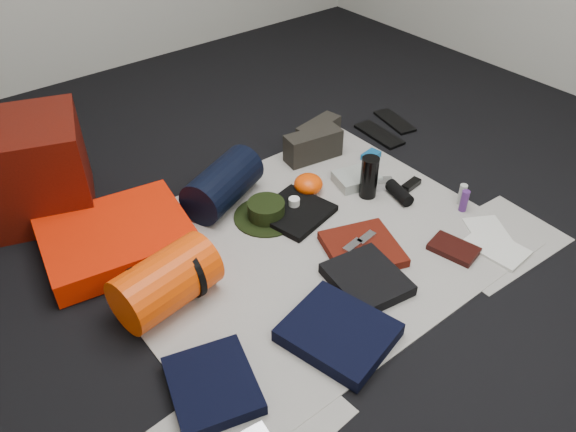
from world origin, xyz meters
TOP-DOWN VIEW (x-y plane):
  - floor at (0.00, 0.00)m, footprint 4.50×4.50m
  - newspaper_mat at (0.00, 0.00)m, footprint 1.60×1.30m
  - newspaper_sheet_front_left at (-0.70, -0.55)m, footprint 0.61×0.44m
  - newspaper_sheet_front_right at (0.65, -0.50)m, footprint 0.60×0.43m
  - red_cabinet at (-0.84, 0.97)m, footprint 0.66×0.60m
  - sleeping_pad at (-0.65, 0.48)m, footprint 0.67×0.58m
  - stuff_sack at (-0.64, 0.06)m, footprint 0.41×0.28m
  - sack_strap_left at (-0.74, 0.06)m, footprint 0.02×0.22m
  - sack_strap_right at (-0.54, 0.06)m, footprint 0.02×0.22m
  - navy_duffel at (-0.12, 0.47)m, footprint 0.45×0.35m
  - boonie_brim at (-0.03, 0.25)m, footprint 0.36×0.36m
  - boonie_crown at (-0.03, 0.25)m, footprint 0.17×0.17m
  - hiking_boot_left at (0.46, 0.50)m, footprint 0.31×0.16m
  - hiking_boot_right at (0.58, 0.59)m, footprint 0.28×0.15m
  - flip_flop_left at (0.91, 0.45)m, footprint 0.14×0.32m
  - flip_flop_right at (1.09, 0.50)m, footprint 0.17×0.30m
  - trousers_navy_a at (-0.72, -0.37)m, footprint 0.35×0.37m
  - trousers_navy_b at (-0.25, -0.47)m, footprint 0.39×0.43m
  - trousers_charcoal at (0.02, -0.34)m, footprint 0.31×0.34m
  - black_tshirt at (0.08, 0.18)m, footprint 0.35×0.34m
  - red_shirt at (0.14, -0.19)m, footprint 0.38×0.38m
  - orange_stuff_sack at (0.25, 0.28)m, footprint 0.17×0.17m
  - first_aid_pouch at (0.48, 0.19)m, footprint 0.24×0.20m
  - water_bottle at (0.45, 0.09)m, footprint 0.09×0.09m
  - speaker at (0.55, -0.03)m, footprint 0.10×0.17m
  - compact_camera at (0.55, 0.09)m, footprint 0.13×0.11m
  - cyan_case at (0.70, 0.31)m, footprint 0.11×0.08m
  - toiletry_purple at (0.71, -0.27)m, footprint 0.05×0.05m
  - toiletry_clear at (0.75, -0.23)m, footprint 0.04×0.04m
  - paperback_book at (0.45, -0.43)m, footprint 0.17×0.22m
  - map_booklet at (0.60, -0.54)m, footprint 0.19×0.26m
  - map_printout at (0.67, -0.44)m, footprint 0.24×0.26m
  - sunglasses at (0.67, -0.00)m, footprint 0.11×0.06m
  - tape_roll at (0.10, 0.21)m, footprint 0.05×0.05m
  - energy_bar_a at (0.10, -0.17)m, footprint 0.10×0.05m
  - energy_bar_b at (0.18, -0.17)m, footprint 0.10×0.05m

SIDE VIEW (x-z plane):
  - floor at x=0.00m, z-range -0.02..0.00m
  - newspaper_sheet_front_left at x=-0.70m, z-range 0.00..0.00m
  - newspaper_sheet_front_right at x=0.65m, z-range 0.00..0.00m
  - newspaper_mat at x=0.00m, z-range 0.00..0.01m
  - flip_flop_right at x=1.09m, z-range 0.00..0.02m
  - flip_flop_left at x=0.91m, z-range 0.00..0.02m
  - map_printout at x=0.67m, z-range 0.01..0.01m
  - boonie_brim at x=-0.03m, z-range 0.01..0.01m
  - map_booklet at x=0.60m, z-range 0.01..0.02m
  - paperback_book at x=0.45m, z-range 0.01..0.03m
  - sunglasses at x=0.67m, z-range 0.01..0.03m
  - black_tshirt at x=0.08m, z-range 0.01..0.04m
  - cyan_case at x=0.70m, z-range 0.01..0.04m
  - red_shirt at x=0.14m, z-range 0.01..0.05m
  - compact_camera at x=0.55m, z-range 0.01..0.05m
  - trousers_charcoal at x=0.02m, z-range 0.01..0.05m
  - trousers_navy_a at x=-0.72m, z-range 0.01..0.05m
  - first_aid_pouch at x=0.48m, z-range 0.01..0.06m
  - trousers_navy_b at x=-0.25m, z-range 0.01..0.06m
  - speaker at x=0.55m, z-range 0.01..0.07m
  - boonie_crown at x=-0.03m, z-range 0.01..0.09m
  - orange_stuff_sack at x=0.25m, z-range 0.01..0.10m
  - energy_bar_a at x=0.10m, z-range 0.05..0.06m
  - energy_bar_b at x=0.18m, z-range 0.05..0.06m
  - tape_roll at x=0.10m, z-range 0.04..0.07m
  - toiletry_clear at x=0.75m, z-range 0.01..0.11m
  - toiletry_purple at x=0.71m, z-range 0.01..0.11m
  - sleeping_pad at x=-0.65m, z-range 0.01..0.11m
  - hiking_boot_right at x=0.58m, z-range 0.01..0.14m
  - hiking_boot_left at x=0.46m, z-range 0.01..0.16m
  - navy_duffel at x=-0.12m, z-range 0.01..0.21m
  - water_bottle at x=0.45m, z-range 0.01..0.21m
  - sack_strap_left at x=-0.74m, z-range 0.01..0.22m
  - sack_strap_right at x=-0.54m, z-range 0.01..0.22m
  - stuff_sack at x=-0.64m, z-range 0.01..0.23m
  - red_cabinet at x=-0.84m, z-range 0.00..0.45m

